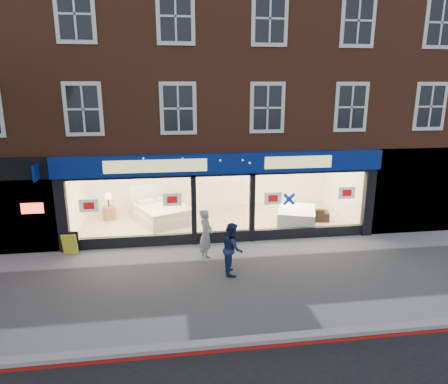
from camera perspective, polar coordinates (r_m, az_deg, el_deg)
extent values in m
plane|color=gray|center=(11.95, 1.99, -12.59)|extent=(120.00, 120.00, 0.00)
cube|color=#8C0A07|center=(9.36, 5.56, -21.22)|extent=(60.00, 0.10, 0.01)
cube|color=gray|center=(9.49, 5.27, -20.26)|extent=(60.00, 0.25, 0.12)
cube|color=tan|center=(16.71, -1.17, -4.17)|extent=(11.00, 4.50, 0.10)
cube|color=brown|center=(17.56, -2.02, 18.62)|extent=(19.00, 8.00, 6.70)
cube|color=navy|center=(13.68, -0.01, 4.11)|extent=(11.40, 0.28, 0.70)
cube|color=black|center=(14.64, -0.12, -6.37)|extent=(11.00, 0.18, 0.40)
cube|color=black|center=(14.57, -22.09, -3.03)|extent=(0.35, 0.30, 2.60)
cube|color=black|center=(15.94, 19.87, -1.32)|extent=(0.35, 0.30, 2.60)
cube|color=white|center=(14.09, -13.29, -2.26)|extent=(4.20, 0.02, 2.10)
cube|color=white|center=(14.94, 12.36, -1.22)|extent=(4.20, 0.02, 2.10)
cube|color=white|center=(14.48, -0.22, -2.63)|extent=(1.80, 0.02, 2.10)
cube|color=silver|center=(18.51, -2.04, 1.75)|extent=(11.00, 0.20, 2.60)
cube|color=#FFEAC6|center=(16.06, -1.21, 4.46)|extent=(11.00, 4.50, 0.12)
cube|color=#FF140C|center=(14.64, -25.71, -2.11)|extent=(0.70, 0.04, 0.35)
cube|color=black|center=(17.00, 25.71, 0.27)|extent=(4.00, 0.40, 3.30)
cube|color=beige|center=(16.63, -8.64, -3.56)|extent=(2.61, 2.77, 0.38)
cube|color=beige|center=(16.53, -8.68, -2.47)|extent=(2.51, 2.66, 0.27)
cube|color=beige|center=(17.51, -10.26, -1.08)|extent=(1.83, 0.93, 1.32)
cube|color=beige|center=(17.02, -11.07, -1.36)|extent=(0.79, 0.61, 0.13)
cube|color=beige|center=(17.33, -8.55, -0.96)|extent=(0.79, 0.61, 0.13)
cube|color=brown|center=(17.37, -16.06, -2.89)|extent=(0.59, 0.59, 0.55)
cube|color=silver|center=(16.26, 10.27, -4.34)|extent=(1.93, 2.15, 0.23)
cube|color=silver|center=(16.19, 10.31, -3.56)|extent=(1.93, 2.15, 0.23)
cube|color=silver|center=(16.11, 10.35, -2.77)|extent=(1.93, 2.15, 0.23)
imported|color=black|center=(16.99, 11.53, -3.00)|extent=(1.99, 1.09, 0.55)
cube|color=gold|center=(14.48, -21.08, -6.89)|extent=(0.53, 0.37, 0.76)
imported|color=#9A9CA1|center=(12.98, -2.60, -6.15)|extent=(0.63, 0.73, 1.70)
imported|color=#192247|center=(12.08, 1.18, -8.05)|extent=(0.64, 0.81, 1.60)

